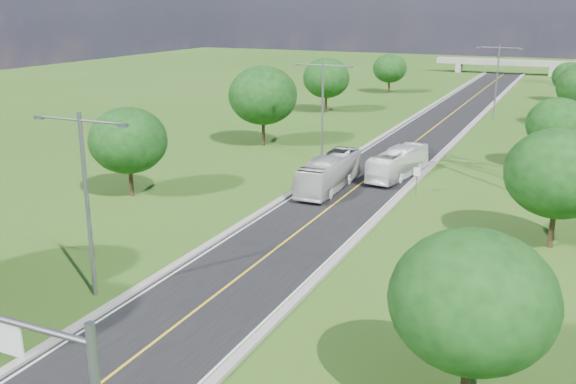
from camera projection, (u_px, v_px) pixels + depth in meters
name	position (u px, v px, depth m)	size (l,w,h in m)	color
ground	(418.00, 140.00, 74.27)	(260.00, 260.00, 0.00)	#2B4F16
road	(430.00, 131.00, 79.49)	(8.00, 150.00, 0.06)	black
curb_left	(396.00, 128.00, 81.17)	(0.50, 150.00, 0.22)	gray
curb_right	(464.00, 133.00, 77.76)	(0.50, 150.00, 0.22)	gray
signal_mast	(38.00, 380.00, 18.26)	(8.54, 0.33, 7.20)	slate
speed_limit_sign	(417.00, 176.00, 52.55)	(0.55, 0.09, 2.40)	slate
overpass	(505.00, 63.00, 143.28)	(30.00, 3.00, 3.20)	gray
streetlight_near_left	(86.00, 190.00, 33.18)	(5.90, 0.25, 10.00)	slate
streetlight_mid_left	(323.00, 103.00, 61.93)	(5.90, 0.25, 10.00)	slate
streetlight_far_right	(497.00, 76.00, 85.86)	(5.90, 0.25, 10.00)	slate
tree_lb	(128.00, 140.00, 51.50)	(6.30, 6.30, 7.33)	black
tree_lc	(263.00, 95.00, 70.00)	(7.56, 7.56, 8.79)	black
tree_ld	(326.00, 78.00, 91.89)	(6.72, 6.72, 7.82)	black
tree_le	(390.00, 68.00, 111.97)	(5.88, 5.88, 6.84)	black
tree_ra	(473.00, 300.00, 23.78)	(6.30, 6.30, 7.33)	black
tree_rb	(559.00, 173.00, 40.31)	(6.72, 6.72, 7.82)	black
tree_rc	(558.00, 124.00, 60.05)	(5.88, 5.88, 6.84)	black
tree_re	(570.00, 77.00, 102.15)	(5.46, 5.46, 6.35)	black
bus_outbound	(398.00, 163.00, 57.86)	(2.21, 9.46, 2.64)	white
bus_inbound	(329.00, 173.00, 54.10)	(2.41, 10.28, 2.86)	silver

